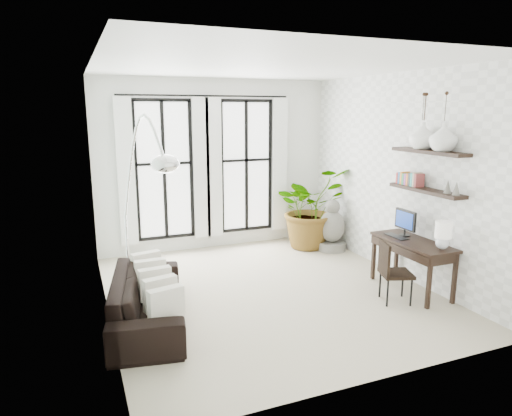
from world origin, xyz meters
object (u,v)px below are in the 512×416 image
desk_chair (391,268)px  desk (415,245)px  plant (310,207)px  arc_lamp (142,161)px  sofa (148,299)px  buddha (332,229)px

desk_chair → desk: bearing=35.6°
plant → arc_lamp: bearing=-154.8°
sofa → desk: bearing=-87.0°
plant → buddha: size_ratio=1.60×
sofa → plant: bearing=-48.0°
desk → buddha: size_ratio=1.33×
sofa → desk: desk is taller
sofa → desk_chair: size_ratio=2.47×
plant → arc_lamp: arc_lamp is taller
desk_chair → arc_lamp: (-3.11, 1.19, 1.49)m
desk → buddha: bearing=90.1°
desk → buddha: (-0.00, 2.25, -0.31)m
plant → buddha: plant is taller
arc_lamp → buddha: arc_lamp is taller
buddha → sofa: bearing=-154.6°
desk_chair → arc_lamp: arc_lamp is taller
plant → desk: bearing=-83.8°
desk → desk_chair: 0.60m
plant → sofa: bearing=-148.2°
arc_lamp → plant: bearing=25.2°
desk → desk_chair: size_ratio=1.52×
desk → buddha: 2.27m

